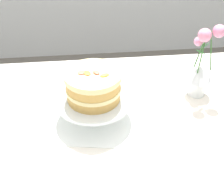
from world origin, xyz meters
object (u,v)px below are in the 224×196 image
(cake_stand, at_px, (94,101))
(dining_table, at_px, (124,146))
(flower_vase, at_px, (201,69))
(layer_cake, at_px, (93,86))

(cake_stand, bearing_deg, dining_table, -34.92)
(cake_stand, height_order, flower_vase, flower_vase)
(dining_table, distance_m, flower_vase, 0.45)
(dining_table, xyz_separation_m, layer_cake, (-0.11, 0.08, 0.25))
(dining_table, height_order, cake_stand, cake_stand)
(dining_table, height_order, flower_vase, flower_vase)
(dining_table, bearing_deg, flower_vase, 29.58)
(dining_table, xyz_separation_m, flower_vase, (0.34, 0.19, 0.22))
(cake_stand, distance_m, flower_vase, 0.46)
(layer_cake, bearing_deg, flower_vase, 14.55)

